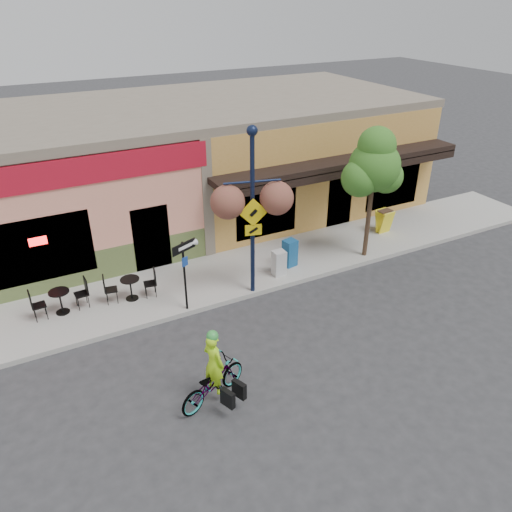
{
  "coord_description": "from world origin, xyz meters",
  "views": [
    {
      "loc": [
        -6.69,
        -10.86,
        8.29
      ],
      "look_at": [
        -0.74,
        0.5,
        1.4
      ],
      "focal_mm": 35.0,
      "sensor_mm": 36.0,
      "label": 1
    }
  ],
  "objects_px": {
    "newspaper_box_blue": "(290,253)",
    "newspaper_box_grey": "(279,263)",
    "lamp_post": "(252,214)",
    "bicycle": "(213,382)",
    "one_way_sign": "(185,276)",
    "building": "(191,160)",
    "street_tree": "(371,194)",
    "cyclist_rider": "(214,372)"
  },
  "relations": [
    {
      "from": "newspaper_box_blue",
      "to": "newspaper_box_grey",
      "type": "height_order",
      "value": "newspaper_box_blue"
    },
    {
      "from": "lamp_post",
      "to": "bicycle",
      "type": "bearing_deg",
      "value": -113.76
    },
    {
      "from": "one_way_sign",
      "to": "newspaper_box_grey",
      "type": "xyz_separation_m",
      "value": [
        3.32,
        0.47,
        -0.65
      ]
    },
    {
      "from": "bicycle",
      "to": "lamp_post",
      "type": "relative_size",
      "value": 0.37
    },
    {
      "from": "lamp_post",
      "to": "newspaper_box_blue",
      "type": "height_order",
      "value": "lamp_post"
    },
    {
      "from": "bicycle",
      "to": "building",
      "type": "bearing_deg",
      "value": -40.15
    },
    {
      "from": "one_way_sign",
      "to": "street_tree",
      "type": "height_order",
      "value": "street_tree"
    },
    {
      "from": "newspaper_box_blue",
      "to": "building",
      "type": "bearing_deg",
      "value": 88.25
    },
    {
      "from": "bicycle",
      "to": "newspaper_box_grey",
      "type": "height_order",
      "value": "newspaper_box_grey"
    },
    {
      "from": "lamp_post",
      "to": "newspaper_box_blue",
      "type": "relative_size",
      "value": 5.5
    },
    {
      "from": "building",
      "to": "cyclist_rider",
      "type": "distance_m",
      "value": 11.05
    },
    {
      "from": "lamp_post",
      "to": "street_tree",
      "type": "xyz_separation_m",
      "value": [
        4.49,
        0.26,
        -0.28
      ]
    },
    {
      "from": "one_way_sign",
      "to": "newspaper_box_grey",
      "type": "bearing_deg",
      "value": -14.79
    },
    {
      "from": "street_tree",
      "to": "lamp_post",
      "type": "bearing_deg",
      "value": -176.68
    },
    {
      "from": "one_way_sign",
      "to": "bicycle",
      "type": "bearing_deg",
      "value": -124.14
    },
    {
      "from": "cyclist_rider",
      "to": "one_way_sign",
      "type": "bearing_deg",
      "value": -31.43
    },
    {
      "from": "lamp_post",
      "to": "newspaper_box_blue",
      "type": "xyz_separation_m",
      "value": [
        1.81,
        0.83,
        -2.06
      ]
    },
    {
      "from": "street_tree",
      "to": "bicycle",
      "type": "bearing_deg",
      "value": -152.76
    },
    {
      "from": "building",
      "to": "newspaper_box_grey",
      "type": "relative_size",
      "value": 21.9
    },
    {
      "from": "bicycle",
      "to": "newspaper_box_blue",
      "type": "xyz_separation_m",
      "value": [
        4.63,
        4.33,
        0.12
      ]
    },
    {
      "from": "building",
      "to": "bicycle",
      "type": "height_order",
      "value": "building"
    },
    {
      "from": "building",
      "to": "cyclist_rider",
      "type": "xyz_separation_m",
      "value": [
        -3.55,
        -10.36,
        -1.49
      ]
    },
    {
      "from": "one_way_sign",
      "to": "newspaper_box_grey",
      "type": "relative_size",
      "value": 2.57
    },
    {
      "from": "lamp_post",
      "to": "street_tree",
      "type": "relative_size",
      "value": 1.12
    },
    {
      "from": "one_way_sign",
      "to": "street_tree",
      "type": "bearing_deg",
      "value": -20.67
    },
    {
      "from": "bicycle",
      "to": "cyclist_rider",
      "type": "distance_m",
      "value": 0.28
    },
    {
      "from": "building",
      "to": "bicycle",
      "type": "relative_size",
      "value": 9.8
    },
    {
      "from": "one_way_sign",
      "to": "newspaper_box_blue",
      "type": "relative_size",
      "value": 2.33
    },
    {
      "from": "bicycle",
      "to": "newspaper_box_grey",
      "type": "relative_size",
      "value": 2.24
    },
    {
      "from": "building",
      "to": "lamp_post",
      "type": "height_order",
      "value": "lamp_post"
    },
    {
      "from": "lamp_post",
      "to": "one_way_sign",
      "type": "bearing_deg",
      "value": -164.91
    },
    {
      "from": "bicycle",
      "to": "one_way_sign",
      "type": "xyz_separation_m",
      "value": [
        0.7,
        3.51,
        0.73
      ]
    },
    {
      "from": "bicycle",
      "to": "street_tree",
      "type": "distance_m",
      "value": 8.44
    },
    {
      "from": "building",
      "to": "bicycle",
      "type": "bearing_deg",
      "value": -109.15
    },
    {
      "from": "newspaper_box_blue",
      "to": "newspaper_box_grey",
      "type": "relative_size",
      "value": 1.11
    },
    {
      "from": "newspaper_box_grey",
      "to": "one_way_sign",
      "type": "bearing_deg",
      "value": -171.28
    },
    {
      "from": "building",
      "to": "street_tree",
      "type": "bearing_deg",
      "value": -60.57
    },
    {
      "from": "building",
      "to": "lamp_post",
      "type": "xyz_separation_m",
      "value": [
        -0.77,
        -6.85,
        0.42
      ]
    },
    {
      "from": "lamp_post",
      "to": "street_tree",
      "type": "bearing_deg",
      "value": 18.41
    },
    {
      "from": "building",
      "to": "newspaper_box_blue",
      "type": "relative_size",
      "value": 19.81
    },
    {
      "from": "cyclist_rider",
      "to": "building",
      "type": "bearing_deg",
      "value": -39.9
    },
    {
      "from": "cyclist_rider",
      "to": "one_way_sign",
      "type": "height_order",
      "value": "one_way_sign"
    }
  ]
}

